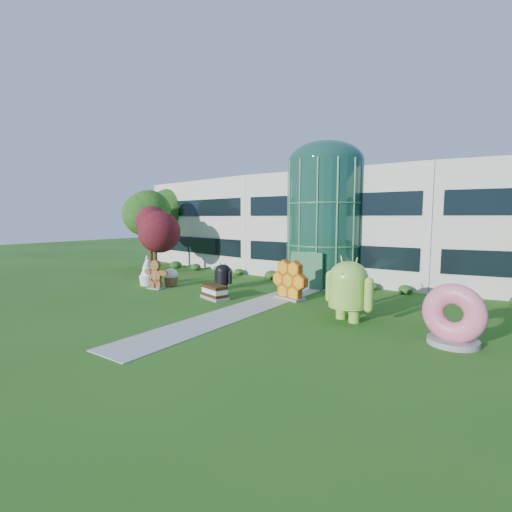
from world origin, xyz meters
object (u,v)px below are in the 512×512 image
Objects in this scene: android_black at (223,274)px; android_green at (348,286)px; donut at (455,314)px; gingerbread at (156,274)px.

android_green is at bearing -5.77° from android_black.
android_green is 1.38× the size of donut.
android_black is 0.91× the size of gingerbread.
donut is at bearing -9.87° from gingerbread.
gingerbread is at bearing -157.91° from android_green.
android_green is at bearing -7.15° from gingerbread.
android_green is at bearing 176.79° from donut.
android_green is 11.41m from android_black.
donut reaches higher than gingerbread.
android_green is 5.20m from donut.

